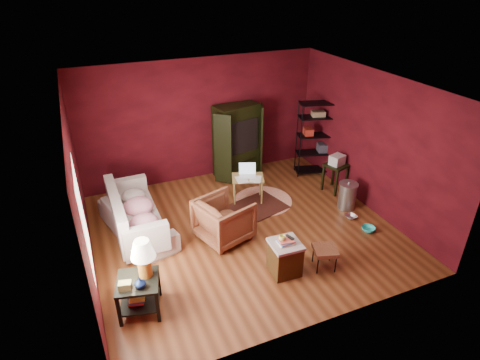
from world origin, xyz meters
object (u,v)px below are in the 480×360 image
object	(u,v)px
side_table	(141,270)
armchair	(224,218)
tv_armoire	(237,139)
wire_shelving	(317,136)
hamper	(285,257)
sofa	(136,216)
laptop_desk	(248,179)

from	to	relation	value
side_table	armchair	bearing A→B (deg)	34.13
tv_armoire	wire_shelving	bearing A→B (deg)	-34.52
armchair	hamper	bearing A→B (deg)	-173.41
sofa	laptop_desk	distance (m)	2.44
sofa	tv_armoire	xyz separation A→B (m)	(2.69, 1.56, 0.52)
laptop_desk	wire_shelving	xyz separation A→B (m)	(2.01, 0.56, 0.47)
armchair	hamper	world-z (taller)	armchair
armchair	wire_shelving	xyz separation A→B (m)	(2.97, 1.64, 0.53)
side_table	hamper	distance (m)	2.31
side_table	wire_shelving	distance (m)	5.44
tv_armoire	wire_shelving	size ratio (longest dim) A/B	0.97
sofa	tv_armoire	world-z (taller)	tv_armoire
sofa	hamper	xyz separation A→B (m)	(2.04, -2.03, -0.08)
sofa	laptop_desk	xyz separation A→B (m)	(2.42, 0.32, 0.12)
side_table	hamper	world-z (taller)	side_table
sofa	armchair	world-z (taller)	armchair
tv_armoire	hamper	bearing A→B (deg)	-113.53
tv_armoire	armchair	bearing A→B (deg)	-131.14
armchair	laptop_desk	distance (m)	1.44
hamper	sofa	bearing A→B (deg)	135.16
tv_armoire	wire_shelving	distance (m)	1.87
sofa	armchair	size ratio (longest dim) A/B	2.21
side_table	laptop_desk	xyz separation A→B (m)	(2.65, 2.23, -0.19)
laptop_desk	tv_armoire	distance (m)	1.33
laptop_desk	wire_shelving	distance (m)	2.14
sofa	tv_armoire	size ratio (longest dim) A/B	1.14
armchair	wire_shelving	world-z (taller)	wire_shelving
tv_armoire	side_table	bearing A→B (deg)	-143.43
armchair	wire_shelving	distance (m)	3.43
armchair	side_table	bearing A→B (deg)	106.27
sofa	wire_shelving	size ratio (longest dim) A/B	1.11
armchair	hamper	xyz separation A→B (m)	(0.58, -1.27, -0.14)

